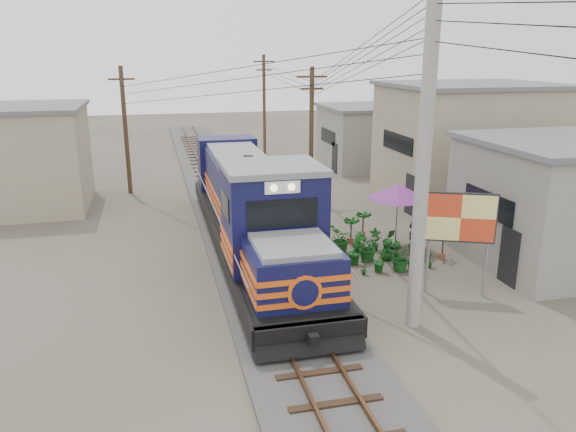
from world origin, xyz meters
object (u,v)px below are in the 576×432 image
object	(u,v)px
billboard	(460,220)
vendor	(415,231)
market_umbrella	(398,192)
locomotive	(252,209)

from	to	relation	value
billboard	vendor	distance (m)	4.60
market_umbrella	vendor	distance (m)	1.72
vendor	locomotive	bearing A→B (deg)	-31.29
market_umbrella	vendor	bearing A→B (deg)	-38.94
locomotive	billboard	world-z (taller)	locomotive
locomotive	market_umbrella	distance (m)	5.87
market_umbrella	vendor	size ratio (longest dim) A/B	1.89
locomotive	vendor	world-z (taller)	locomotive
billboard	vendor	world-z (taller)	billboard
market_umbrella	vendor	xyz separation A→B (m)	(0.59, -0.48, -1.54)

